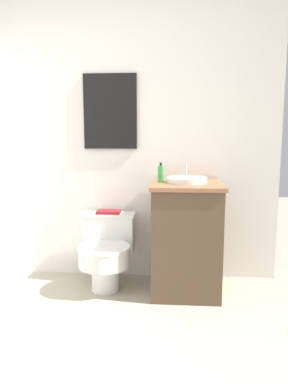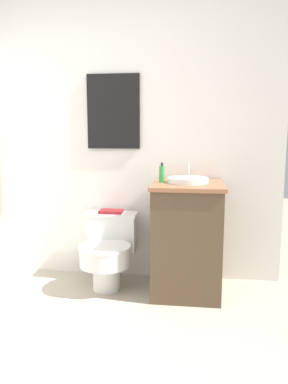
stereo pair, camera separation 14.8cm
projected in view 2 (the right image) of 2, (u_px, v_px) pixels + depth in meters
wall_back at (71, 132)px, 3.22m from camera, size 3.60×0.07×2.50m
toilet at (108, 249)px, 3.02m from camera, size 0.43×0.55×0.58m
vanity at (187, 238)px, 2.91m from camera, size 0.55×0.57×0.87m
sink at (188, 180)px, 2.86m from camera, size 0.31×0.35×0.13m
soap_bottle at (162, 174)px, 2.87m from camera, size 0.04×0.04×0.15m
book_on_tank at (111, 211)px, 3.12m from camera, size 0.19×0.13×0.02m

